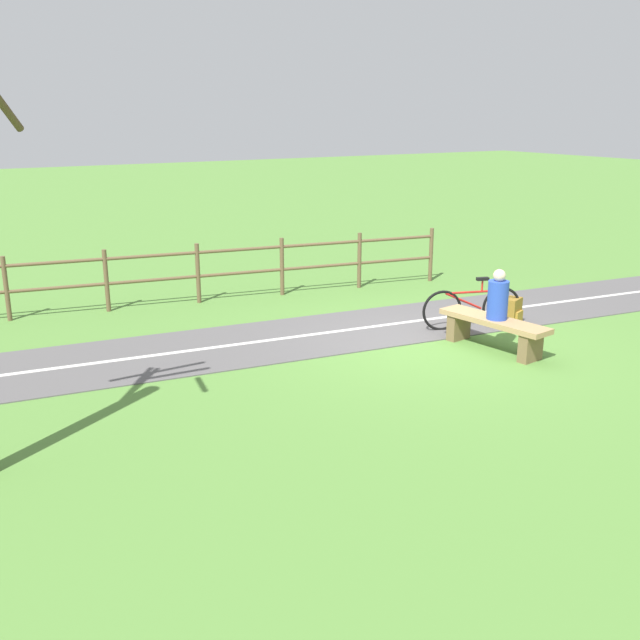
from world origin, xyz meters
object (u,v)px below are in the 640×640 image
at_px(person_seated, 498,298).
at_px(backpack, 512,312).
at_px(bicycle, 472,308).
at_px(bench, 494,328).

relative_size(person_seated, backpack, 1.56).
bearing_deg(person_seated, bicycle, -32.54).
bearing_deg(bench, bicycle, -33.69).
height_order(person_seated, bicycle, person_seated).
relative_size(bench, person_seated, 2.43).
bearing_deg(bench, person_seated, -180.00).
xyz_separation_m(person_seated, backpack, (0.80, -1.12, -0.58)).
xyz_separation_m(bench, person_seated, (-0.04, -0.01, 0.47)).
height_order(bench, bicycle, bicycle).
bearing_deg(bicycle, person_seated, 84.29).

